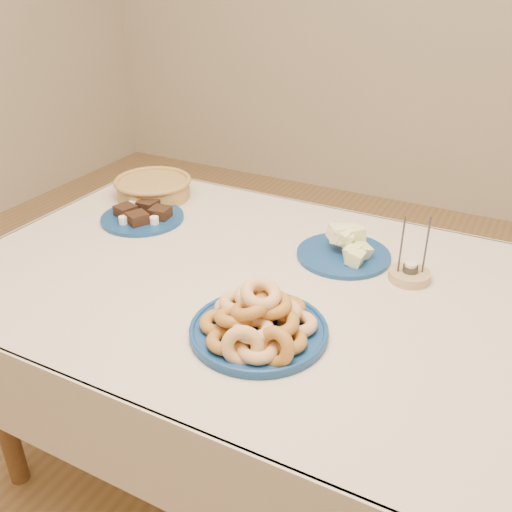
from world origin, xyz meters
The scene contains 7 objects.
ground centered at (0.00, 0.00, 0.00)m, with size 5.00×5.00×0.00m, color olive.
dining_table centered at (0.00, 0.00, 0.64)m, with size 1.71×1.11×0.75m.
donut_platter centered at (0.10, -0.23, 0.79)m, with size 0.41×0.41×0.15m.
melon_plate centered at (0.15, 0.23, 0.78)m, with size 0.30×0.30×0.10m.
brownie_plate centered at (-0.54, 0.16, 0.77)m, with size 0.33×0.33×0.05m.
wicker_basket centered at (-0.62, 0.33, 0.79)m, with size 0.36×0.36×0.07m.
candle_holder centered at (0.35, 0.19, 0.77)m, with size 0.15×0.15×0.19m.
Camera 1 is at (0.60, -1.19, 1.56)m, focal length 40.00 mm.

